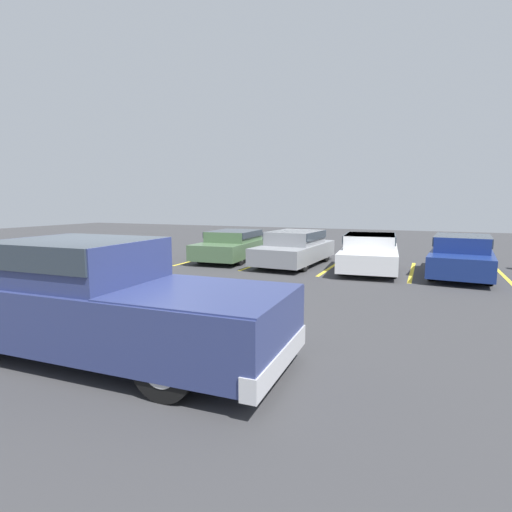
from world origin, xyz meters
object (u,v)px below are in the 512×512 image
at_px(parked_sedan_b, 295,247).
at_px(pickup_truck, 96,298).
at_px(parked_sedan_d, 461,254).
at_px(parked_sedan_a, 233,244).
at_px(parked_sedan_c, 370,251).

bearing_deg(parked_sedan_b, pickup_truck, 2.91).
bearing_deg(parked_sedan_d, parked_sedan_a, -88.02).
height_order(pickup_truck, parked_sedan_b, pickup_truck).
height_order(pickup_truck, parked_sedan_d, pickup_truck).
height_order(parked_sedan_a, parked_sedan_c, parked_sedan_c).
bearing_deg(pickup_truck, parked_sedan_d, 58.04).
xyz_separation_m(parked_sedan_c, parked_sedan_d, (2.80, 0.05, 0.02)).
height_order(parked_sedan_b, parked_sedan_d, parked_sedan_d).
xyz_separation_m(pickup_truck, parked_sedan_b, (0.05, 9.60, -0.20)).
bearing_deg(parked_sedan_d, parked_sedan_b, -85.97).
relative_size(parked_sedan_c, parked_sedan_d, 1.00).
bearing_deg(pickup_truck, parked_sedan_b, 87.85).
xyz_separation_m(parked_sedan_a, parked_sedan_d, (8.18, -0.38, 0.05)).
relative_size(pickup_truck, parked_sedan_d, 1.35).
xyz_separation_m(pickup_truck, parked_sedan_d, (5.54, 9.55, -0.19)).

